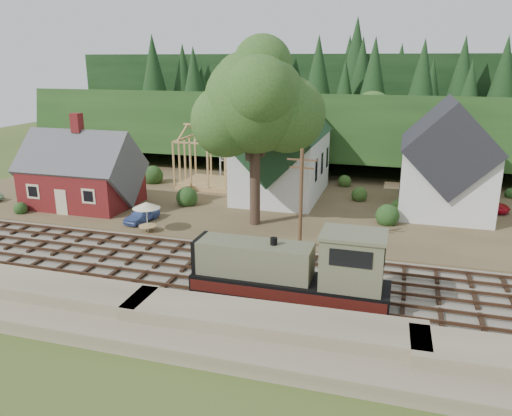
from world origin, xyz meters
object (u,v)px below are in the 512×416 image
(locomotive, at_px, (297,271))
(patio_set, at_px, (146,206))
(car_red, at_px, (487,205))
(car_blue, at_px, (142,215))

(locomotive, xyz_separation_m, patio_set, (-14.54, 8.50, 0.40))
(car_red, bearing_deg, patio_set, 149.03)
(locomotive, relative_size, car_red, 2.87)
(car_blue, height_order, patio_set, patio_set)
(car_red, xyz_separation_m, patio_set, (-28.22, -14.67, 1.61))
(car_blue, xyz_separation_m, patio_set, (1.77, -2.23, 1.53))
(patio_set, bearing_deg, locomotive, -30.31)
(car_blue, relative_size, car_red, 0.94)
(locomotive, relative_size, car_blue, 3.06)
(car_blue, bearing_deg, car_red, 32.18)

